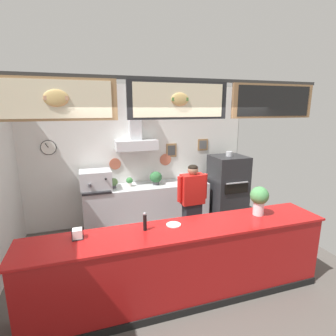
{
  "coord_description": "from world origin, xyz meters",
  "views": [
    {
      "loc": [
        -1.11,
        -3.28,
        2.5
      ],
      "look_at": [
        0.15,
        0.64,
        1.55
      ],
      "focal_mm": 28.05,
      "sensor_mm": 36.0,
      "label": 1
    }
  ],
  "objects": [
    {
      "name": "pepper_grinder",
      "position": [
        -0.47,
        -0.34,
        1.13
      ],
      "size": [
        0.05,
        0.05,
        0.24
      ],
      "color": "black",
      "rests_on": "service_counter"
    },
    {
      "name": "potted_sage",
      "position": [
        1.15,
        1.84,
        1.06
      ],
      "size": [
        0.19,
        0.19,
        0.25
      ],
      "color": "#9E563D",
      "rests_on": "back_prep_counter"
    },
    {
      "name": "service_counter",
      "position": [
        0.0,
        -0.43,
        0.51
      ],
      "size": [
        3.94,
        0.66,
        1.01
      ],
      "color": "maroon",
      "rests_on": "ground_plane"
    },
    {
      "name": "napkin_holder",
      "position": [
        -1.26,
        -0.31,
        1.07
      ],
      "size": [
        0.13,
        0.12,
        0.13
      ],
      "color": "#262628",
      "rests_on": "service_counter"
    },
    {
      "name": "back_prep_counter",
      "position": [
        0.07,
        1.85,
        0.45
      ],
      "size": [
        2.6,
        0.64,
        0.92
      ],
      "color": "silver",
      "rests_on": "ground_plane"
    },
    {
      "name": "potted_rosemary",
      "position": [
        -0.28,
        1.87,
        1.02
      ],
      "size": [
        0.14,
        0.14,
        0.19
      ],
      "color": "beige",
      "rests_on": "back_prep_counter"
    },
    {
      "name": "condiment_plate",
      "position": [
        -0.08,
        -0.31,
        1.02
      ],
      "size": [
        0.19,
        0.19,
        0.01
      ],
      "color": "white",
      "rests_on": "service_counter"
    },
    {
      "name": "shop_worker",
      "position": [
        0.62,
        0.74,
        0.83
      ],
      "size": [
        0.56,
        0.24,
        1.55
      ],
      "rotation": [
        0.0,
        0.0,
        3.19
      ],
      "color": "#232328",
      "rests_on": "ground_plane"
    },
    {
      "name": "potted_basil",
      "position": [
        0.26,
        1.84,
        1.07
      ],
      "size": [
        0.26,
        0.26,
        0.28
      ],
      "color": "#4C4C51",
      "rests_on": "back_prep_counter"
    },
    {
      "name": "espresso_machine",
      "position": [
        -0.95,
        1.83,
        1.11
      ],
      "size": [
        0.59,
        0.54,
        0.39
      ],
      "color": "silver",
      "rests_on": "back_prep_counter"
    },
    {
      "name": "potted_thyme",
      "position": [
        -0.61,
        1.85,
        1.03
      ],
      "size": [
        0.17,
        0.17,
        0.2
      ],
      "color": "#4C4C51",
      "rests_on": "back_prep_counter"
    },
    {
      "name": "back_wall_assembly",
      "position": [
        -0.01,
        2.1,
        1.58
      ],
      "size": [
        4.81,
        2.61,
        2.97
      ],
      "color": "#9E9E99",
      "rests_on": "ground_plane"
    },
    {
      "name": "ground_plane",
      "position": [
        0.0,
        0.0,
        0.0
      ],
      "size": [
        5.78,
        5.78,
        0.0
      ],
      "primitive_type": "plane",
      "color": "#514C47"
    },
    {
      "name": "basil_vase",
      "position": [
        1.17,
        -0.36,
        1.25
      ],
      "size": [
        0.25,
        0.25,
        0.41
      ],
      "color": "silver",
      "rests_on": "service_counter"
    },
    {
      "name": "pizza_oven",
      "position": [
        1.82,
        1.58,
        0.74
      ],
      "size": [
        0.72,
        0.73,
        1.58
      ],
      "color": "#232326",
      "rests_on": "ground_plane"
    }
  ]
}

